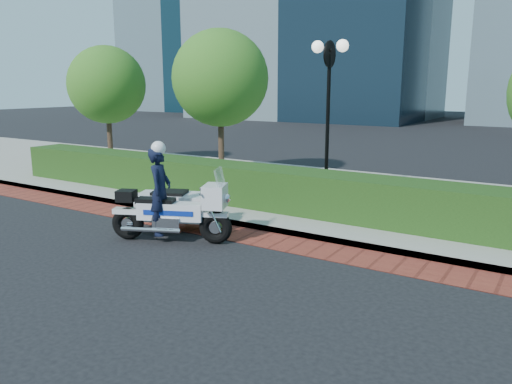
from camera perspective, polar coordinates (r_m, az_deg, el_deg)
The scene contains 8 objects.
ground at distance 10.23m, azimuth -9.68°, elevation -6.34°, with size 120.00×120.00×0.00m, color black.
brick_strip at distance 11.33m, azimuth -4.60°, elevation -4.35°, with size 60.00×1.00×0.01m, color maroon.
sidewalk at distance 15.04m, azimuth 5.73°, elevation 0.01°, with size 60.00×8.00×0.15m, color gray.
hedge_main at distance 12.87m, azimuth 0.97°, elevation 0.63°, with size 18.00×1.20×1.00m, color black.
lamppost at distance 13.56m, azimuth 8.28°, elevation 10.92°, with size 1.02×0.70×4.21m.
tree_a at distance 20.71m, azimuth -16.70°, elevation 11.64°, with size 3.00×3.00×4.58m.
tree_b at distance 16.98m, azimuth -4.11°, elevation 12.83°, with size 3.20×3.20×4.89m.
police_motorcycle at distance 10.85m, azimuth -9.66°, elevation -1.32°, with size 2.68×2.02×2.11m.
Camera 1 is at (6.57, -7.17, 3.20)m, focal length 35.00 mm.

